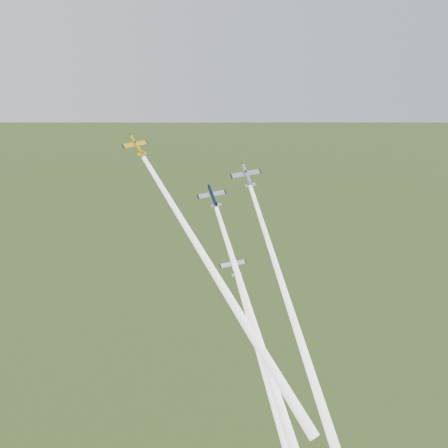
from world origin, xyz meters
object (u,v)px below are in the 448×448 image
plane_yellow (136,145)px  plane_navy (213,196)px  plane_silver_right (247,175)px  plane_silver_low (234,265)px

plane_yellow → plane_navy: bearing=-25.0°
plane_navy → plane_yellow: bearing=178.6°
plane_yellow → plane_silver_right: (29.69, -1.92, -10.33)m
plane_yellow → plane_silver_low: bearing=-51.1°
plane_silver_right → plane_silver_low: size_ratio=1.27×
plane_yellow → plane_silver_low: (15.97, -14.17, -27.38)m
plane_yellow → plane_silver_right: size_ratio=0.80×
plane_navy → plane_silver_low: 17.21m
plane_silver_right → plane_navy: bearing=-151.5°
plane_navy → plane_silver_right: (12.71, 2.76, 2.74)m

